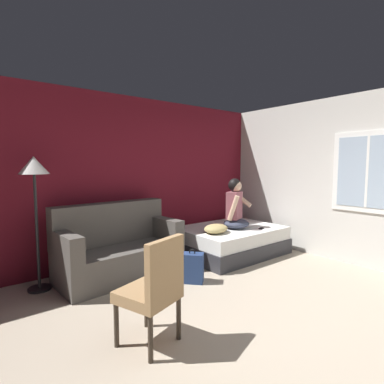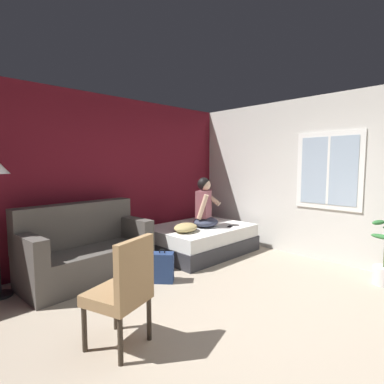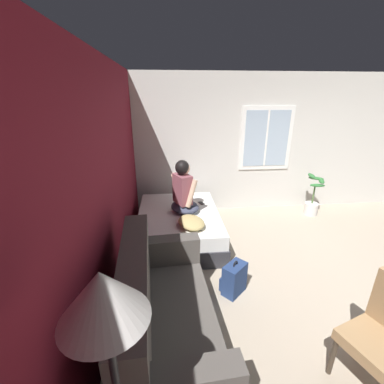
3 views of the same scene
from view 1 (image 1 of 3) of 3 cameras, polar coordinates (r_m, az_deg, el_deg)
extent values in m
plane|color=tan|center=(3.18, 17.59, -25.21)|extent=(40.00, 40.00, 0.00)
cube|color=maroon|center=(5.12, -11.72, 2.38)|extent=(10.25, 0.16, 2.70)
cube|color=white|center=(5.27, 30.45, 3.31)|extent=(0.02, 1.04, 1.24)
cube|color=#9EB2C6|center=(5.25, 30.39, 3.31)|extent=(0.01, 0.88, 1.08)
cube|color=white|center=(5.25, 30.39, 3.31)|extent=(0.01, 0.04, 1.08)
cube|color=#2D2D33|center=(5.52, 7.28, -10.21)|extent=(1.79, 1.35, 0.26)
cube|color=white|center=(5.46, 7.31, -7.78)|extent=(1.74, 1.31, 0.22)
cube|color=#514C47|center=(4.47, -13.34, -12.82)|extent=(1.75, 0.91, 0.44)
cube|color=#514C47|center=(4.60, -15.30, -5.67)|extent=(1.71, 0.35, 0.60)
cube|color=#514C47|center=(4.07, -22.98, -9.35)|extent=(0.23, 0.81, 0.32)
cube|color=#514C47|center=(4.77, -5.39, -6.82)|extent=(0.23, 0.81, 0.32)
cylinder|color=#382D23|center=(3.19, -8.70, -20.82)|extent=(0.04, 0.04, 0.40)
cylinder|color=#382D23|center=(2.94, -14.21, -23.30)|extent=(0.04, 0.04, 0.40)
cylinder|color=#382D23|center=(2.97, -2.56, -22.84)|extent=(0.04, 0.04, 0.40)
cylinder|color=#382D23|center=(2.70, -7.92, -25.96)|extent=(0.04, 0.04, 0.40)
cube|color=#9E7A51|center=(2.83, -8.42, -18.73)|extent=(0.58, 0.58, 0.10)
cube|color=#9E7A51|center=(2.61, -5.10, -14.00)|extent=(0.46, 0.20, 0.48)
ellipsoid|color=#383D51|center=(5.37, 8.42, -5.94)|extent=(0.66, 0.62, 0.16)
cube|color=#8C4C56|center=(5.33, 8.06, -2.53)|extent=(0.38, 0.32, 0.48)
cylinder|color=#DBB293|center=(5.13, 7.87, -3.06)|extent=(0.16, 0.23, 0.44)
cylinder|color=#DBB293|center=(5.45, 9.45, -1.31)|extent=(0.23, 0.37, 0.29)
sphere|color=#DBB293|center=(5.29, 8.32, 1.17)|extent=(0.21, 0.21, 0.21)
ellipsoid|color=black|center=(5.29, 8.11, 1.34)|extent=(0.30, 0.30, 0.23)
cube|color=navy|center=(4.19, 0.03, -14.25)|extent=(0.34, 0.34, 0.40)
cube|color=navy|center=(4.32, 0.28, -14.87)|extent=(0.20, 0.21, 0.18)
torus|color=black|center=(4.12, 0.03, -11.43)|extent=(0.07, 0.07, 0.09)
ellipsoid|color=tan|center=(4.96, 4.58, -6.96)|extent=(0.58, 0.52, 0.14)
cube|color=black|center=(5.41, 13.08, -6.75)|extent=(0.16, 0.12, 0.01)
cylinder|color=black|center=(4.47, -27.01, -16.06)|extent=(0.28, 0.28, 0.03)
cylinder|color=black|center=(4.27, -27.43, -6.73)|extent=(0.04, 0.04, 1.45)
cone|color=silver|center=(4.18, -27.92, 4.54)|extent=(0.36, 0.36, 0.22)
camera|label=3|loc=(3.91, -39.54, 14.46)|focal=24.00mm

